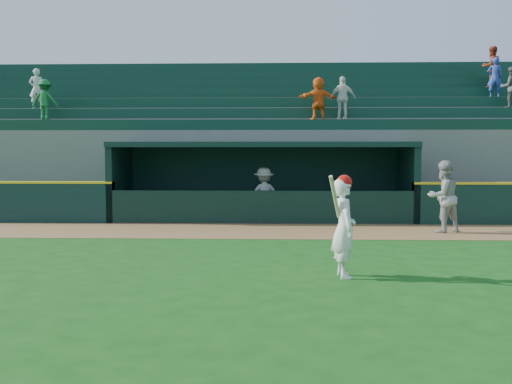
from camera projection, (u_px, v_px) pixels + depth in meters
ground at (253, 267)px, 10.65m from camera, size 120.00×120.00×0.00m
warning_track at (260, 231)px, 15.53m from camera, size 40.00×3.00×0.01m
dugout_player_front at (443, 197)px, 15.21m from camera, size 1.15×1.04×1.92m
dugout_player_inside at (264, 195)px, 17.63m from camera, size 1.20×0.87×1.67m
dugout at (263, 177)px, 18.53m from camera, size 9.40×2.80×2.46m
stands at (266, 146)px, 23.00m from camera, size 34.50×6.28×6.70m
batter_at_plate at (344, 226)px, 9.77m from camera, size 0.56×0.80×1.78m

